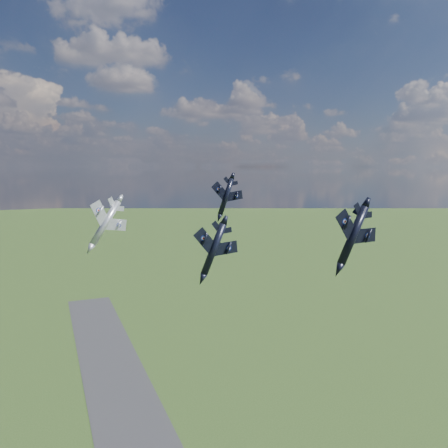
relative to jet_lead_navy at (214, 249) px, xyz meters
name	(u,v)px	position (x,y,z in m)	size (l,w,h in m)	color
jet_lead_navy	(214,249)	(0.00, 0.00, 0.00)	(10.43, 14.54, 3.01)	black
jet_right_navy	(353,235)	(24.05, -11.71, 2.98)	(11.86, 16.54, 3.42)	black
jet_high_navy	(226,197)	(11.53, 21.53, 8.64)	(9.29, 12.96, 2.68)	black
jet_left_silver	(105,223)	(-19.42, 8.29, 5.14)	(9.75, 13.59, 2.81)	#9FA3A9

